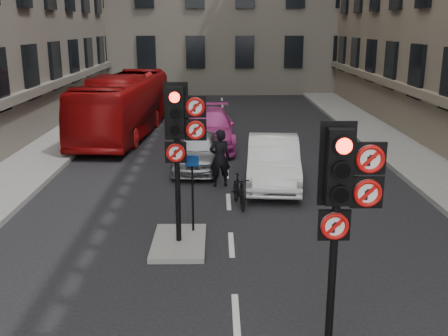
{
  "coord_description": "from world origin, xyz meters",
  "views": [
    {
      "loc": [
        -0.31,
        -6.11,
        4.89
      ],
      "look_at": [
        -0.21,
        2.2,
        2.6
      ],
      "focal_mm": 42.0,
      "sensor_mm": 36.0,
      "label": 1
    }
  ],
  "objects_px": {
    "car_silver": "(198,151)",
    "car_white": "(273,161)",
    "motorcyclist": "(220,158)",
    "signal_far": "(180,129)",
    "car_pink": "(208,128)",
    "motorcycle": "(239,191)",
    "bus_red": "(124,105)",
    "info_sign": "(192,183)",
    "signal_near": "(343,191)"
  },
  "relations": [
    {
      "from": "car_silver",
      "to": "car_white",
      "type": "xyz_separation_m",
      "value": [
        2.43,
        -1.78,
        0.09
      ]
    },
    {
      "from": "car_silver",
      "to": "motorcyclist",
      "type": "xyz_separation_m",
      "value": [
        0.75,
        -2.01,
        0.25
      ]
    },
    {
      "from": "signal_far",
      "to": "car_pink",
      "type": "height_order",
      "value": "signal_far"
    },
    {
      "from": "motorcycle",
      "to": "car_white",
      "type": "bearing_deg",
      "value": 51.78
    },
    {
      "from": "car_pink",
      "to": "car_silver",
      "type": "bearing_deg",
      "value": -96.08
    },
    {
      "from": "bus_red",
      "to": "motorcyclist",
      "type": "xyz_separation_m",
      "value": [
        4.26,
        -7.77,
        -0.47
      ]
    },
    {
      "from": "car_white",
      "to": "car_silver",
      "type": "bearing_deg",
      "value": 148.56
    },
    {
      "from": "car_silver",
      "to": "motorcycle",
      "type": "xyz_separation_m",
      "value": [
        1.28,
        -3.89,
        -0.2
      ]
    },
    {
      "from": "motorcycle",
      "to": "info_sign",
      "type": "bearing_deg",
      "value": -129.32
    },
    {
      "from": "motorcycle",
      "to": "info_sign",
      "type": "xyz_separation_m",
      "value": [
        -1.18,
        -2.07,
        0.88
      ]
    },
    {
      "from": "info_sign",
      "to": "motorcycle",
      "type": "bearing_deg",
      "value": 68.02
    },
    {
      "from": "signal_near",
      "to": "car_white",
      "type": "xyz_separation_m",
      "value": [
        -0.05,
        8.76,
        -1.84
      ]
    },
    {
      "from": "signal_near",
      "to": "motorcycle",
      "type": "height_order",
      "value": "signal_near"
    },
    {
      "from": "bus_red",
      "to": "car_white",
      "type": "bearing_deg",
      "value": -47.23
    },
    {
      "from": "motorcycle",
      "to": "motorcyclist",
      "type": "height_order",
      "value": "motorcyclist"
    },
    {
      "from": "car_silver",
      "to": "motorcycle",
      "type": "height_order",
      "value": "car_silver"
    },
    {
      "from": "motorcycle",
      "to": "info_sign",
      "type": "height_order",
      "value": "info_sign"
    },
    {
      "from": "signal_near",
      "to": "motorcyclist",
      "type": "bearing_deg",
      "value": 101.45
    },
    {
      "from": "car_white",
      "to": "motorcyclist",
      "type": "height_order",
      "value": "motorcyclist"
    },
    {
      "from": "car_silver",
      "to": "motorcycle",
      "type": "relative_size",
      "value": 2.56
    },
    {
      "from": "signal_near",
      "to": "car_pink",
      "type": "distance_m",
      "value": 14.31
    },
    {
      "from": "signal_near",
      "to": "car_white",
      "type": "height_order",
      "value": "signal_near"
    },
    {
      "from": "motorcycle",
      "to": "motorcyclist",
      "type": "relative_size",
      "value": 0.82
    },
    {
      "from": "motorcycle",
      "to": "car_silver",
      "type": "bearing_deg",
      "value": 98.51
    },
    {
      "from": "info_sign",
      "to": "signal_far",
      "type": "bearing_deg",
      "value": -102.94
    },
    {
      "from": "car_white",
      "to": "bus_red",
      "type": "relative_size",
      "value": 0.46
    },
    {
      "from": "car_silver",
      "to": "car_white",
      "type": "height_order",
      "value": "car_white"
    },
    {
      "from": "car_pink",
      "to": "info_sign",
      "type": "height_order",
      "value": "info_sign"
    },
    {
      "from": "signal_near",
      "to": "motorcyclist",
      "type": "height_order",
      "value": "signal_near"
    },
    {
      "from": "car_silver",
      "to": "info_sign",
      "type": "height_order",
      "value": "info_sign"
    },
    {
      "from": "signal_far",
      "to": "car_white",
      "type": "relative_size",
      "value": 0.8
    },
    {
      "from": "signal_near",
      "to": "signal_far",
      "type": "bearing_deg",
      "value": 123.02
    },
    {
      "from": "car_silver",
      "to": "car_pink",
      "type": "height_order",
      "value": "car_pink"
    },
    {
      "from": "motorcycle",
      "to": "signal_near",
      "type": "bearing_deg",
      "value": -89.38
    },
    {
      "from": "signal_far",
      "to": "car_white",
      "type": "distance_m",
      "value": 5.75
    },
    {
      "from": "car_pink",
      "to": "info_sign",
      "type": "xyz_separation_m",
      "value": [
        -0.22,
        -9.46,
        0.56
      ]
    },
    {
      "from": "motorcyclist",
      "to": "info_sign",
      "type": "bearing_deg",
      "value": 70.12
    },
    {
      "from": "bus_red",
      "to": "motorcycle",
      "type": "xyz_separation_m",
      "value": [
        4.78,
        -9.64,
        -0.92
      ]
    },
    {
      "from": "car_pink",
      "to": "info_sign",
      "type": "relative_size",
      "value": 2.81
    },
    {
      "from": "car_white",
      "to": "info_sign",
      "type": "distance_m",
      "value": 4.83
    },
    {
      "from": "car_white",
      "to": "bus_red",
      "type": "distance_m",
      "value": 9.61
    },
    {
      "from": "motorcycle",
      "to": "motorcyclist",
      "type": "xyz_separation_m",
      "value": [
        -0.52,
        1.88,
        0.46
      ]
    },
    {
      "from": "car_white",
      "to": "car_pink",
      "type": "relative_size",
      "value": 0.86
    },
    {
      "from": "signal_near",
      "to": "motorcyclist",
      "type": "distance_m",
      "value": 8.86
    },
    {
      "from": "info_sign",
      "to": "signal_near",
      "type": "bearing_deg",
      "value": -54.72
    },
    {
      "from": "signal_near",
      "to": "motorcycle",
      "type": "bearing_deg",
      "value": 100.27
    },
    {
      "from": "signal_far",
      "to": "motorcycle",
      "type": "bearing_deg",
      "value": 62.15
    },
    {
      "from": "car_pink",
      "to": "motorcycle",
      "type": "relative_size",
      "value": 3.53
    },
    {
      "from": "signal_far",
      "to": "motorcyclist",
      "type": "xyz_separation_m",
      "value": [
        0.87,
        4.52,
        -1.8
      ]
    },
    {
      "from": "car_white",
      "to": "motorcycle",
      "type": "height_order",
      "value": "car_white"
    }
  ]
}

